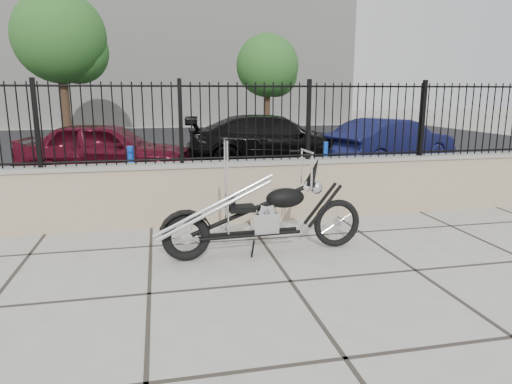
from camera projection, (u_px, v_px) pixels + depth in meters
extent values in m
plane|color=#99968E|center=(291.00, 281.00, 4.95)|extent=(90.00, 90.00, 0.00)
plane|color=black|center=(196.00, 148.00, 16.89)|extent=(30.00, 30.00, 0.00)
cube|color=gray|center=(247.00, 191.00, 7.23)|extent=(14.00, 0.36, 0.96)
cube|color=black|center=(246.00, 122.00, 7.00)|extent=(14.00, 0.08, 1.20)
cube|color=beige|center=(176.00, 61.00, 29.40)|extent=(22.00, 6.00, 8.00)
imported|color=#480A17|center=(107.00, 150.00, 10.73)|extent=(4.22, 2.34, 1.36)
imported|color=black|center=(274.00, 141.00, 12.57)|extent=(5.00, 2.38, 1.41)
imported|color=#10123A|center=(391.00, 142.00, 12.61)|extent=(4.21, 2.75, 1.31)
cylinder|color=#0C47B5|center=(132.00, 173.00, 8.72)|extent=(0.13, 0.13, 1.01)
cylinder|color=#0B23A9|center=(325.00, 164.00, 9.93)|extent=(0.13, 0.13, 0.96)
cylinder|color=#382619|center=(65.00, 99.00, 18.87)|extent=(0.34, 0.34, 3.44)
sphere|color=#2E6827|center=(59.00, 32.00, 18.31)|extent=(3.67, 3.67, 3.67)
cylinder|color=#382619|center=(267.00, 108.00, 20.84)|extent=(0.26, 0.26, 2.62)
sphere|color=#26662B|center=(267.00, 62.00, 20.41)|extent=(2.80, 2.80, 2.80)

